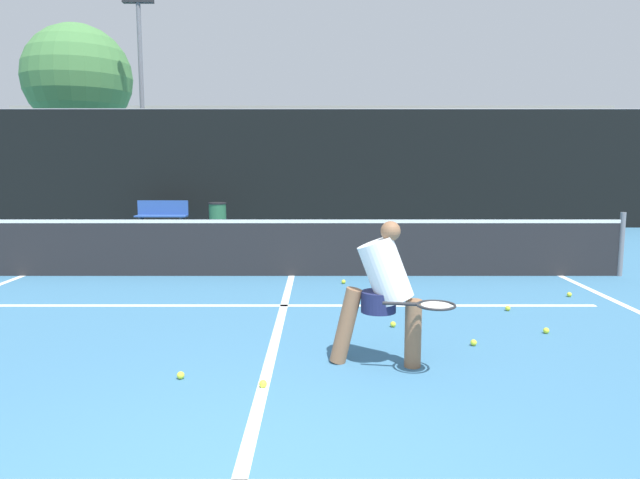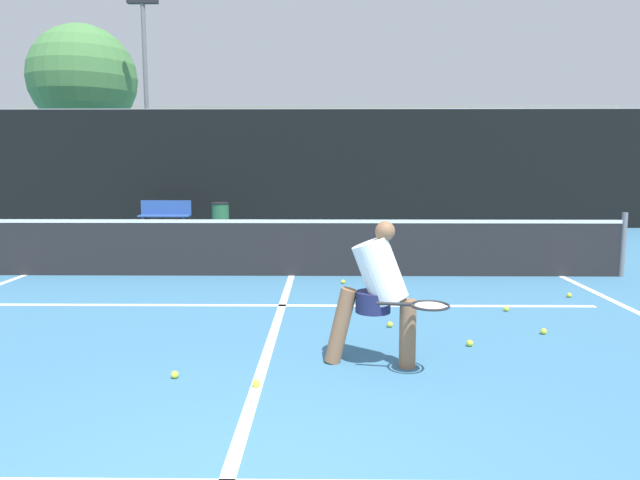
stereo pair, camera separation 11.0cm
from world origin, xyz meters
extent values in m
cube|color=white|center=(0.00, 4.65, 0.00)|extent=(8.25, 0.10, 0.01)
cube|color=white|center=(0.00, 3.55, 0.00)|extent=(0.10, 6.29, 0.01)
cylinder|color=slate|center=(5.50, 6.69, 0.53)|extent=(0.09, 0.09, 1.07)
cube|color=#232326|center=(0.00, 6.69, 0.47)|extent=(11.00, 0.02, 0.95)
cube|color=white|center=(0.00, 6.69, 0.92)|extent=(11.00, 0.03, 0.06)
cube|color=black|center=(0.00, 14.13, 1.71)|extent=(24.00, 0.06, 3.43)
cylinder|color=slate|center=(0.00, 14.13, 3.45)|extent=(24.00, 0.04, 0.04)
cylinder|color=#8C6042|center=(1.33, 2.36, 0.31)|extent=(0.15, 0.15, 0.63)
cylinder|color=#8C6042|center=(0.72, 2.46, 0.36)|extent=(0.33, 0.20, 0.74)
cylinder|color=#1E234C|center=(1.01, 2.41, 0.60)|extent=(0.32, 0.32, 0.19)
cylinder|color=white|center=(1.07, 2.40, 0.89)|extent=(0.53, 0.37, 0.68)
sphere|color=#8C6042|center=(1.11, 2.40, 1.26)|extent=(0.18, 0.18, 0.18)
cylinder|color=#262628|center=(1.17, 2.13, 0.65)|extent=(0.30, 0.08, 0.03)
torus|color=#262628|center=(1.48, 2.08, 0.65)|extent=(0.39, 0.39, 0.02)
cylinder|color=beige|center=(1.48, 2.08, 0.65)|extent=(0.30, 0.30, 0.01)
sphere|color=#D1E033|center=(2.87, 4.38, 0.03)|extent=(0.07, 0.07, 0.07)
sphere|color=#D1E033|center=(-0.74, 2.05, 0.03)|extent=(0.07, 0.07, 0.07)
sphere|color=#D1E033|center=(0.85, 6.05, 0.03)|extent=(0.07, 0.07, 0.07)
sphere|color=#D1E033|center=(0.00, 1.86, 0.03)|extent=(0.07, 0.07, 0.07)
sphere|color=#D1E033|center=(2.06, 2.97, 0.03)|extent=(0.07, 0.07, 0.07)
sphere|color=#D1E033|center=(2.98, 3.40, 0.03)|extent=(0.07, 0.07, 0.07)
sphere|color=#D1E033|center=(1.32, 3.65, 0.03)|extent=(0.07, 0.07, 0.07)
sphere|color=#D1E033|center=(4.00, 5.16, 0.03)|extent=(0.07, 0.07, 0.07)
cube|color=#2D519E|center=(-3.93, 13.05, 0.44)|extent=(1.43, 0.39, 0.04)
cube|color=#2D519E|center=(-3.93, 13.23, 0.65)|extent=(1.42, 0.07, 0.42)
cube|color=#333338|center=(-4.50, 13.06, 0.22)|extent=(0.06, 0.32, 0.44)
cube|color=#333338|center=(-3.36, 13.04, 0.22)|extent=(0.06, 0.32, 0.44)
cylinder|color=#28603D|center=(-2.35, 12.96, 0.39)|extent=(0.47, 0.47, 0.78)
cylinder|color=black|center=(-2.35, 12.96, 0.80)|extent=(0.49, 0.49, 0.04)
cube|color=maroon|center=(3.32, 17.55, 0.41)|extent=(1.81, 3.95, 0.82)
cube|color=#1E2328|center=(3.32, 17.36, 1.10)|extent=(1.52, 2.37, 0.55)
cylinder|color=black|center=(4.13, 18.82, 0.30)|extent=(0.18, 0.60, 0.60)
cylinder|color=black|center=(4.13, 16.29, 0.30)|extent=(0.18, 0.60, 0.60)
cylinder|color=slate|center=(-6.03, 18.58, 3.80)|extent=(0.16, 0.16, 7.59)
cylinder|color=brown|center=(-8.99, 20.17, 1.88)|extent=(0.28, 0.28, 3.75)
sphere|color=#477F42|center=(-8.99, 20.17, 5.20)|extent=(4.13, 4.13, 4.13)
cube|color=gray|center=(0.00, 33.07, 2.67)|extent=(36.00, 2.40, 5.34)
camera|label=1|loc=(0.48, -2.70, 1.85)|focal=32.00mm
camera|label=2|loc=(0.59, -2.70, 1.85)|focal=32.00mm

